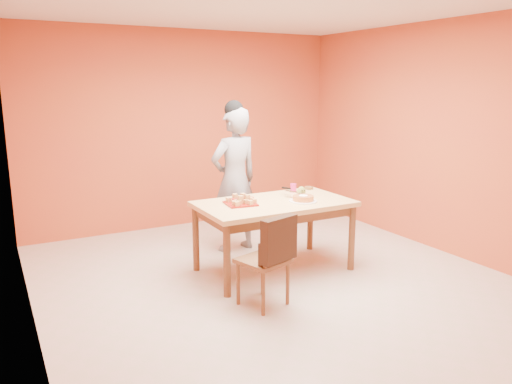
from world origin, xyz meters
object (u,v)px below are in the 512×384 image
sponge_cake (303,198)px  dining_chair (264,259)px  magenta_glass (293,188)px  egg_ornament (301,192)px  dining_table (274,210)px  red_dinner_plate (243,199)px  person (235,180)px  pastry_platter (240,204)px  checker_tin (309,188)px

sponge_cake → dining_chair: bearing=-144.3°
sponge_cake → magenta_glass: 0.47m
sponge_cake → egg_ornament: bearing=62.3°
dining_table → red_dinner_plate: size_ratio=6.56×
dining_chair → magenta_glass: (0.95, 1.01, 0.36)m
dining_chair → magenta_glass: dining_chair is taller
dining_table → egg_ornament: egg_ornament is taller
red_dinner_plate → sponge_cake: sponge_cake is taller
person → sponge_cake: person is taller
egg_ornament → sponge_cake: bearing=-96.5°
egg_ornament → person: bearing=139.1°
magenta_glass → egg_ornament: bearing=-104.6°
pastry_platter → person: bearing=68.1°
checker_tin → person: bearing=148.0°
pastry_platter → checker_tin: checker_tin is taller
sponge_cake → checker_tin: sponge_cake is taller
dining_table → egg_ornament: (0.36, 0.02, 0.16)m
dining_table → dining_chair: 0.92m
pastry_platter → red_dinner_plate: (0.13, 0.20, -0.00)m
egg_ornament → dining_table: bearing=-155.3°
person → pastry_platter: (-0.30, -0.76, -0.09)m
dining_table → sponge_cake: size_ratio=7.23×
red_dinner_plate → sponge_cake: (0.51, -0.40, 0.03)m
dining_chair → magenta_glass: bearing=30.3°
dining_chair → checker_tin: dining_chair is taller
dining_table → pastry_platter: size_ratio=5.38×
dining_table → sponge_cake: bearing=-28.7°
red_dinner_plate → magenta_glass: magenta_glass is taller
person → sponge_cake: size_ratio=7.74×
person → pastry_platter: size_ratio=5.76×
sponge_cake → red_dinner_plate: bearing=141.7°
dining_table → red_dinner_plate: (-0.24, 0.25, 0.10)m
dining_table → dining_chair: bearing=-126.3°
checker_tin → pastry_platter: bearing=-164.5°
sponge_cake → egg_ornament: (0.09, 0.17, 0.03)m
dining_table → egg_ornament: size_ratio=12.80×
magenta_glass → pastry_platter: bearing=-163.7°
dining_chair → red_dinner_plate: (0.29, 0.97, 0.32)m
dining_chair → sponge_cake: size_ratio=3.89×
egg_ornament → checker_tin: bearing=66.6°
egg_ornament → pastry_platter: bearing=-161.8°
sponge_cake → person: bearing=109.1°
dining_table → checker_tin: bearing=27.2°
sponge_cake → magenta_glass: bearing=70.1°
dining_chair → red_dinner_plate: bearing=57.2°
dining_table → red_dinner_plate: 0.37m
dining_chair → pastry_platter: dining_chair is taller
red_dinner_plate → egg_ornament: (0.60, -0.23, 0.06)m
checker_tin → red_dinner_plate: bearing=-174.1°
pastry_platter → magenta_glass: size_ratio=3.01×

